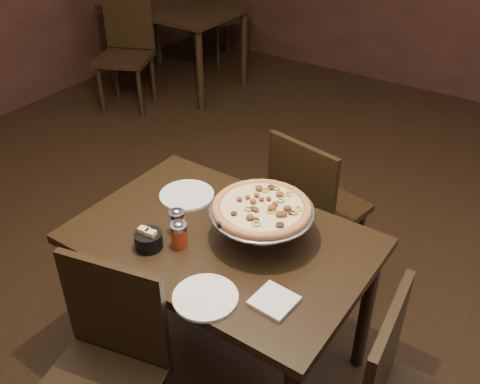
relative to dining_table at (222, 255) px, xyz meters
The scene contains 15 objects.
room 0.80m from the dining_table, 21.18° to the left, with size 6.04×7.04×2.84m.
dining_table is the anchor object (origin of this frame).
background_table 3.21m from the dining_table, 133.05° to the left, with size 1.15×0.77×0.72m.
pizza_stand 0.27m from the dining_table, 34.84° to the left, with size 0.39×0.39×0.16m.
parmesan_shaker 0.22m from the dining_table, 156.63° to the right, with size 0.06×0.06×0.11m.
pepper_flake_shaker 0.22m from the dining_table, 127.71° to the right, with size 0.06×0.06×0.11m.
packet_caddy 0.30m from the dining_table, 133.56° to the right, with size 0.10×0.10×0.08m.
napkin_stack 0.40m from the dining_table, 28.18° to the right, with size 0.13×0.13×0.01m, color silver.
plate_left 0.33m from the dining_table, 153.49° to the left, with size 0.23×0.23×0.01m, color white.
plate_near 0.34m from the dining_table, 63.87° to the right, with size 0.22×0.22×0.01m, color white.
serving_spatula 0.24m from the dining_table, 21.70° to the right, with size 0.17×0.17×0.03m.
chair_far 0.72m from the dining_table, 86.37° to the left, with size 0.45×0.45×0.83m.
chair_near 0.59m from the dining_table, 99.68° to the right, with size 0.47×0.47×0.83m.
bg_chair_far 3.78m from the dining_table, 126.48° to the left, with size 0.55×0.55×0.92m.
bg_chair_near 2.88m from the dining_table, 141.56° to the left, with size 0.55×0.55×0.89m.
Camera 1 is at (0.93, -1.28, 1.96)m, focal length 40.00 mm.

